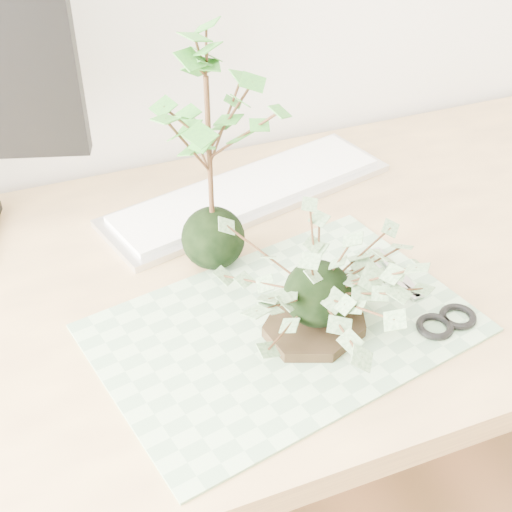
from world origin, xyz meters
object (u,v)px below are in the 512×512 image
at_px(desk, 255,317).
at_px(ivy_kokedama, 319,268).
at_px(maple_kokedama, 207,94).
at_px(keyboard, 249,192).

distance_m(desk, ivy_kokedama, 0.24).
height_order(maple_kokedama, keyboard, maple_kokedama).
height_order(ivy_kokedama, maple_kokedama, maple_kokedama).
bearing_deg(maple_kokedama, keyboard, 53.22).
bearing_deg(keyboard, maple_kokedama, -140.73).
relative_size(desk, ivy_kokedama, 5.09).
xyz_separation_m(desk, maple_kokedama, (-0.05, 0.04, 0.35)).
distance_m(ivy_kokedama, keyboard, 0.35).
height_order(desk, maple_kokedama, maple_kokedama).
height_order(desk, ivy_kokedama, ivy_kokedama).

